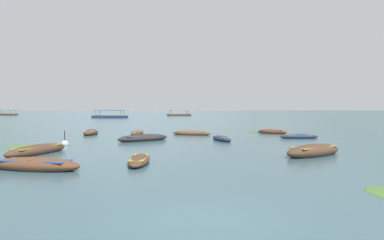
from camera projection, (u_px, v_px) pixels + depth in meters
name	position (u px, v px, depth m)	size (l,w,h in m)	color
ground_plane	(183.00, 110.00, 1505.79)	(6000.00, 6000.00, 0.00)	#385660
mountain_2	(116.00, 69.00, 2387.32)	(2241.56, 2241.56, 598.41)	slate
mountain_3	(261.00, 96.00, 2225.62)	(771.71, 771.71, 192.68)	#56665B
rowboat_2	(143.00, 138.00, 25.81)	(4.34, 3.67, 0.67)	#2D2826
rowboat_3	(137.00, 133.00, 32.75)	(1.36, 3.48, 0.53)	brown
rowboat_4	(139.00, 160.00, 14.99)	(0.99, 3.37, 0.44)	#4C3323
rowboat_5	(91.00, 132.00, 32.35)	(1.47, 3.90, 0.64)	#4C3323
rowboat_6	(222.00, 139.00, 25.82)	(1.73, 3.13, 0.51)	navy
rowboat_7	(272.00, 132.00, 33.54)	(3.10, 2.60, 0.57)	brown
rowboat_8	(192.00, 133.00, 31.72)	(4.00, 2.18, 0.56)	brown
rowboat_9	(299.00, 136.00, 28.00)	(3.35, 0.95, 0.50)	navy
rowboat_10	(314.00, 151.00, 17.52)	(4.25, 3.47, 0.78)	#4C3323
rowboat_11	(37.00, 150.00, 18.13)	(2.43, 4.60, 0.67)	#4C3323
rowboat_12	(36.00, 165.00, 13.38)	(4.18, 2.11, 0.64)	brown
ferry_0	(6.00, 114.00, 140.57)	(10.72, 6.99, 2.54)	brown
ferry_1	(110.00, 117.00, 95.62)	(10.49, 5.10, 2.54)	navy
ferry_2	(179.00, 115.00, 127.69)	(9.56, 5.53, 2.54)	#4C3323
mooring_buoy	(65.00, 144.00, 22.49)	(0.50, 0.50, 1.16)	silver
weed_patch_0	(258.00, 132.00, 35.18)	(2.26, 2.67, 0.14)	#38662D
weed_patch_2	(23.00, 146.00, 21.92)	(2.36, 1.89, 0.14)	#477033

